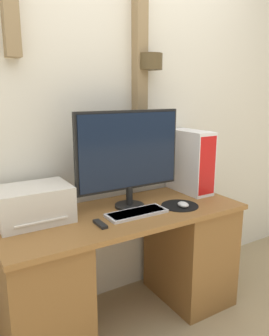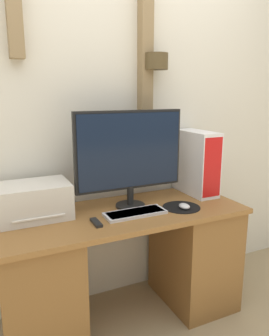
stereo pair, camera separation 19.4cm
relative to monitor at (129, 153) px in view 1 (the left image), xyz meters
The scene contains 9 objects.
wall_back 0.41m from the monitor, 103.96° to the left, with size 6.40×0.21×2.89m.
desk 0.70m from the monitor, 137.40° to the right, with size 1.48×0.60×0.74m.
monitor is the anchor object (origin of this frame).
keyboard 0.36m from the monitor, 102.69° to the right, with size 0.37×0.14×0.02m.
mousepad 0.47m from the monitor, 28.37° to the right, with size 0.24×0.24×0.00m.
mouse 0.47m from the monitor, 33.82° to the right, with size 0.06×0.08×0.03m.
computer_tower 0.56m from the monitor, ahead, with size 0.16×0.37×0.44m.
printer 0.62m from the monitor, behind, with size 0.39×0.30×0.20m.
remote_control 0.47m from the monitor, 148.14° to the right, with size 0.04×0.12×0.02m.
Camera 1 is at (-0.91, -1.33, 1.44)m, focal length 35.00 mm.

